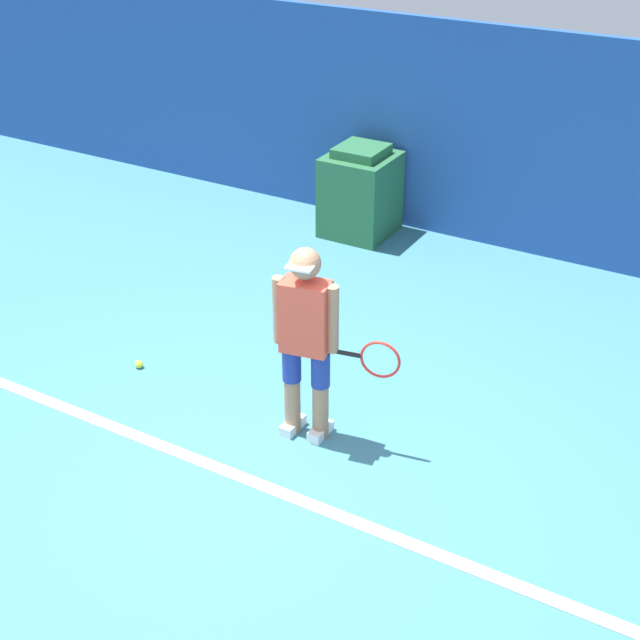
# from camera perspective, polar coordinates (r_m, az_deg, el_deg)

# --- Properties ---
(ground_plane) EXTENTS (24.00, 24.00, 0.00)m
(ground_plane) POSITION_cam_1_polar(r_m,az_deg,el_deg) (6.25, -5.57, -10.64)
(ground_plane) COLOR teal
(back_wall) EXTENTS (24.00, 0.10, 2.27)m
(back_wall) POSITION_cam_1_polar(r_m,az_deg,el_deg) (9.40, 10.86, 11.31)
(back_wall) COLOR #234C99
(back_wall) RESTS_ON ground_plane
(court_baseline) EXTENTS (21.60, 0.10, 0.01)m
(court_baseline) POSITION_cam_1_polar(r_m,az_deg,el_deg) (6.31, -4.99, -10.04)
(court_baseline) COLOR white
(court_baseline) RESTS_ON ground_plane
(tennis_player) EXTENTS (0.92, 0.31, 1.52)m
(tennis_player) POSITION_cam_1_polar(r_m,az_deg,el_deg) (6.24, -0.82, -1.10)
(tennis_player) COLOR #A37556
(tennis_player) RESTS_ON ground_plane
(tennis_ball) EXTENTS (0.07, 0.07, 0.07)m
(tennis_ball) POSITION_cam_1_polar(r_m,az_deg,el_deg) (7.57, -11.51, -2.79)
(tennis_ball) COLOR #D1E533
(tennis_ball) RESTS_ON ground_plane
(covered_chair) EXTENTS (0.70, 0.72, 0.98)m
(covered_chair) POSITION_cam_1_polar(r_m,az_deg,el_deg) (9.69, 2.60, 8.16)
(covered_chair) COLOR #28663D
(covered_chair) RESTS_ON ground_plane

